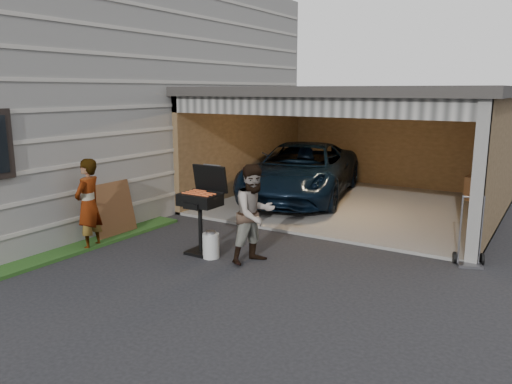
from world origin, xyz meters
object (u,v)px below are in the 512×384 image
at_px(woman, 88,204).
at_px(propane_tank, 211,246).
at_px(minivan, 301,173).
at_px(bbq_grill, 201,202).
at_px(hand_truck, 470,252).
at_px(plywood_panel, 114,210).
at_px(man, 255,214).

distance_m(woman, propane_tank, 2.36).
bearing_deg(minivan, bbq_grill, -96.91).
relative_size(minivan, hand_truck, 4.38).
height_order(minivan, plywood_panel, minivan).
xyz_separation_m(bbq_grill, propane_tank, (0.29, -0.13, -0.70)).
bearing_deg(bbq_grill, woman, -154.37).
distance_m(minivan, bbq_grill, 4.89).
height_order(bbq_grill, hand_truck, bbq_grill).
height_order(man, bbq_grill, man).
bearing_deg(hand_truck, minivan, 126.27).
bearing_deg(hand_truck, propane_tank, -173.43).
relative_size(propane_tank, plywood_panel, 0.40).
relative_size(woman, plywood_panel, 1.53).
bearing_deg(propane_tank, bbq_grill, 155.84).
bearing_deg(man, propane_tank, 125.38).
bearing_deg(woman, propane_tank, 95.32).
height_order(woman, propane_tank, woman).
xyz_separation_m(woman, bbq_grill, (1.86, 0.89, 0.09)).
bearing_deg(hand_truck, plywood_panel, 176.71).
relative_size(man, hand_truck, 1.43).
bearing_deg(propane_tank, man, 15.67).
distance_m(woman, hand_truck, 6.59).
height_order(propane_tank, hand_truck, hand_truck).
distance_m(man, propane_tank, 0.99).
height_order(man, propane_tank, man).
xyz_separation_m(minivan, man, (1.56, -4.77, 0.12)).
bearing_deg(propane_tank, plywood_panel, 179.42).
relative_size(woman, hand_truck, 1.42).
height_order(minivan, woman, woman).
relative_size(woman, man, 1.00).
xyz_separation_m(woman, man, (2.90, 0.97, 0.00)).
bearing_deg(bbq_grill, hand_truck, 24.04).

